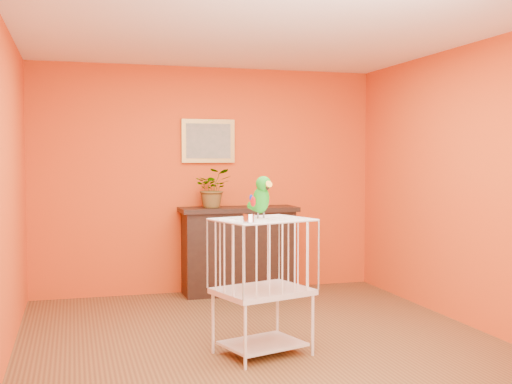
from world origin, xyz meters
name	(u,v)px	position (x,y,z in m)	size (l,w,h in m)	color
ground	(263,344)	(0.00, 0.00, 0.00)	(4.50, 4.50, 0.00)	brown
room_shell	(263,154)	(0.00, 0.00, 1.58)	(4.50, 4.50, 4.50)	#CE4613
console_cabinet	(238,250)	(0.30, 2.02, 0.50)	(1.34, 0.48, 0.99)	black
potted_plant	(214,193)	(0.01, 1.98, 1.17)	(0.40, 0.44, 0.35)	#26722D
framed_picture	(208,141)	(0.00, 2.22, 1.75)	(0.62, 0.04, 0.50)	#BA9342
birdcage	(263,284)	(-0.09, -0.27, 0.56)	(0.82, 0.72, 1.07)	silver
feed_cup	(249,218)	(-0.27, -0.52, 1.11)	(0.09, 0.09, 0.06)	silver
parrot	(261,197)	(-0.08, -0.21, 1.25)	(0.18, 0.31, 0.34)	#59544C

